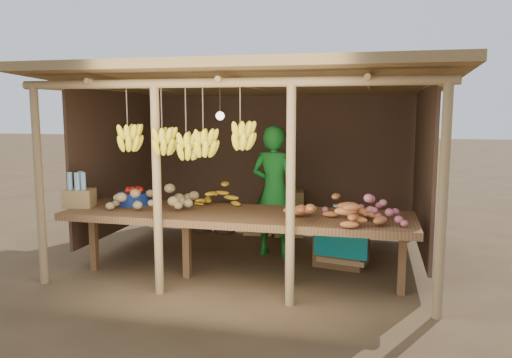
# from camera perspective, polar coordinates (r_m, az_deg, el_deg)

# --- Properties ---
(ground) EXTENTS (60.00, 60.00, 0.00)m
(ground) POSITION_cam_1_polar(r_m,az_deg,el_deg) (6.69, 0.00, -8.95)
(ground) COLOR brown
(ground) RESTS_ON ground
(stall_structure) EXTENTS (4.70, 3.50, 2.43)m
(stall_structure) POSITION_cam_1_polar(r_m,az_deg,el_deg) (6.41, -0.43, 7.71)
(stall_structure) COLOR #A38154
(stall_structure) RESTS_ON ground
(counter) EXTENTS (3.90, 1.05, 0.80)m
(counter) POSITION_cam_1_polar(r_m,az_deg,el_deg) (5.61, -2.24, -4.45)
(counter) COLOR brown
(counter) RESTS_ON ground
(potato_heap) EXTENTS (1.14, 0.77, 0.37)m
(potato_heap) POSITION_cam_1_polar(r_m,az_deg,el_deg) (5.98, -11.42, -1.43)
(potato_heap) COLOR #A18553
(potato_heap) RESTS_ON counter
(sweet_potato_heap) EXTENTS (1.18, 0.96, 0.36)m
(sweet_potato_heap) POSITION_cam_1_polar(r_m,az_deg,el_deg) (5.13, 8.97, -2.95)
(sweet_potato_heap) COLOR #B7632F
(sweet_potato_heap) RESTS_ON counter
(onion_heap) EXTENTS (0.90, 0.56, 0.36)m
(onion_heap) POSITION_cam_1_polar(r_m,az_deg,el_deg) (5.23, 12.07, -2.83)
(onion_heap) COLOR #BB5B69
(onion_heap) RESTS_ON counter
(banana_pile) EXTENTS (0.53, 0.33, 0.34)m
(banana_pile) POSITION_cam_1_polar(r_m,az_deg,el_deg) (5.95, -4.14, -1.46)
(banana_pile) COLOR gold
(banana_pile) RESTS_ON counter
(tomato_basin) EXTENTS (0.40, 0.40, 0.21)m
(tomato_basin) POSITION_cam_1_polar(r_m,az_deg,el_deg) (6.24, -13.87, -2.03)
(tomato_basin) COLOR navy
(tomato_basin) RESTS_ON counter
(bottle_box) EXTENTS (0.38, 0.33, 0.42)m
(bottle_box) POSITION_cam_1_polar(r_m,az_deg,el_deg) (6.25, -19.57, -1.56)
(bottle_box) COLOR #9F7B47
(bottle_box) RESTS_ON counter
(vendor) EXTENTS (0.71, 0.54, 1.74)m
(vendor) POSITION_cam_1_polar(r_m,az_deg,el_deg) (6.59, 2.09, -1.42)
(vendor) COLOR #17681F
(vendor) RESTS_ON ground
(tarp_crate) EXTENTS (0.77, 0.70, 0.79)m
(tarp_crate) POSITION_cam_1_polar(r_m,az_deg,el_deg) (6.40, 9.75, -6.81)
(tarp_crate) COLOR brown
(tarp_crate) RESTS_ON ground
(carton_stack) EXTENTS (0.96, 0.40, 0.70)m
(carton_stack) POSITION_cam_1_polar(r_m,az_deg,el_deg) (7.73, 2.62, -4.28)
(carton_stack) COLOR #9F7B47
(carton_stack) RESTS_ON ground
(burlap_sacks) EXTENTS (0.82, 0.43, 0.58)m
(burlap_sacks) POSITION_cam_1_polar(r_m,az_deg,el_deg) (8.00, -4.91, -4.30)
(burlap_sacks) COLOR #4E3524
(burlap_sacks) RESTS_ON ground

